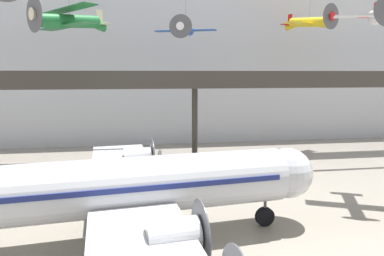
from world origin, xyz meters
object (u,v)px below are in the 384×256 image
Objects in this scene: airliner_silver_main at (116,188)px; suspended_plane_yellow_lowwing at (309,22)px; suspended_plane_silver_racer at (383,12)px; suspended_plane_blue_trainer at (186,29)px; suspended_plane_green_biplane at (70,21)px.

suspended_plane_yellow_lowwing is at bearing 38.03° from airliner_silver_main.
suspended_plane_silver_racer and suspended_plane_yellow_lowwing have the same top height.
suspended_plane_blue_trainer reaches higher than airliner_silver_main.
airliner_silver_main is 3.55× the size of suspended_plane_green_biplane.
suspended_plane_yellow_lowwing is 1.15× the size of suspended_plane_blue_trainer.
suspended_plane_yellow_lowwing and suspended_plane_blue_trainer have the same top height.
suspended_plane_blue_trainer and suspended_plane_green_biplane have the same top height.
suspended_plane_yellow_lowwing reaches higher than airliner_silver_main.
suspended_plane_blue_trainer is at bearing 65.44° from airliner_silver_main.
airliner_silver_main is at bearing 2.00° from suspended_plane_blue_trainer.
airliner_silver_main is 25.63m from suspended_plane_blue_trainer.
suspended_plane_green_biplane is at bearing -53.69° from suspended_plane_blue_trainer.
suspended_plane_blue_trainer is (7.05, 21.58, 11.91)m from airliner_silver_main.
airliner_silver_main is 4.30× the size of suspended_plane_silver_racer.
suspended_plane_blue_trainer is (-16.00, -1.07, -1.19)m from suspended_plane_yellow_lowwing.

